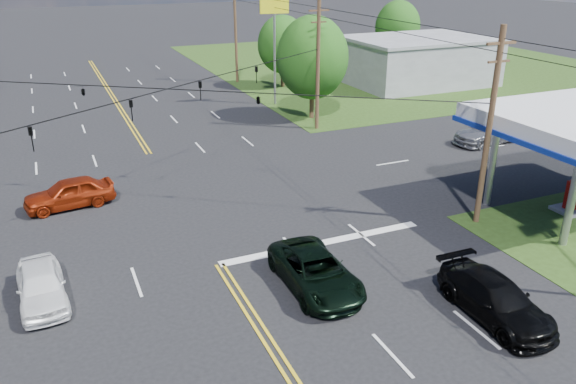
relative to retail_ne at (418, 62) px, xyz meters
name	(u,v)px	position (x,y,z in m)	size (l,w,h in m)	color
ground	(177,197)	(-30.00, -20.00, -2.20)	(280.00, 280.00, 0.00)	black
grass_ne	(393,62)	(5.00, 12.00, -2.20)	(46.00, 48.00, 0.03)	#253B13
stop_bar	(324,243)	(-25.00, -28.00, -2.20)	(10.00, 0.50, 0.02)	silver
retail_ne	(418,62)	(0.00, 0.00, 0.00)	(14.00, 10.00, 4.40)	gray
pole_se	(489,126)	(-17.00, -29.00, 2.72)	(1.60, 0.28, 9.50)	#47371E
pole_ne	(318,64)	(-17.00, -11.00, 2.72)	(1.60, 0.28, 9.50)	#47371E
pole_right_far	(236,32)	(-17.00, 8.00, 2.97)	(1.60, 0.28, 10.00)	#47371E
span_wire_signals	(168,89)	(-30.00, -20.00, 3.80)	(26.00, 18.00, 1.13)	black
power_lines	(172,41)	(-30.00, -22.00, 6.40)	(26.04, 100.00, 0.64)	black
tree_right_a	(312,58)	(-16.00, -8.00, 2.67)	(5.70, 5.70, 8.18)	#47371E
tree_right_b	(282,44)	(-13.50, 4.00, 2.02)	(4.94, 4.94, 7.09)	#47371E
tree_far_r	(398,27)	(4.00, 10.00, 2.34)	(5.32, 5.32, 7.63)	#47371E
pickup_dkgreen	(316,271)	(-27.00, -31.22, -1.48)	(2.40, 5.20, 1.45)	black
suv_black	(495,299)	(-21.86, -35.57, -1.47)	(2.05, 5.03, 1.46)	black
pickup_white	(41,285)	(-36.98, -28.00, -1.48)	(1.69, 4.21, 1.43)	white
sedan_red	(69,193)	(-35.39, -19.00, -1.43)	(1.83, 4.55, 1.55)	maroon
sedan_far	(489,131)	(-7.34, -19.00, -1.38)	(2.29, 5.64, 1.64)	#99999D
polesign_ne	(274,21)	(-17.00, -2.55, 4.97)	(2.49, 0.57, 9.04)	#A5A5AA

